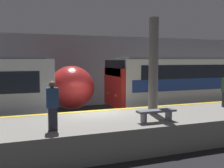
% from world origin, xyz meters
% --- Properties ---
extents(ground_plane, '(120.00, 120.00, 0.00)m').
position_xyz_m(ground_plane, '(0.00, 0.00, 0.00)').
color(ground_plane, black).
extents(platform, '(40.00, 3.67, 1.06)m').
position_xyz_m(platform, '(0.00, -1.83, 0.52)').
color(platform, gray).
rests_on(platform, ground).
extents(station_rear_barrier, '(50.00, 0.15, 5.08)m').
position_xyz_m(station_rear_barrier, '(0.00, 7.16, 2.54)').
color(station_rear_barrier, gray).
rests_on(station_rear_barrier, ground).
extents(support_pillar_near, '(0.41, 0.41, 4.05)m').
position_xyz_m(support_pillar_near, '(2.14, -1.55, 3.07)').
color(support_pillar_near, slate).
rests_on(support_pillar_near, platform).
extents(person_waiting, '(0.38, 0.24, 1.61)m').
position_xyz_m(person_waiting, '(-2.26, -2.81, 1.89)').
color(person_waiting, '#2D2D38').
rests_on(person_waiting, platform).
extents(platform_bench, '(1.50, 0.40, 0.45)m').
position_xyz_m(platform_bench, '(1.50, -2.94, 1.38)').
color(platform_bench, slate).
rests_on(platform_bench, platform).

